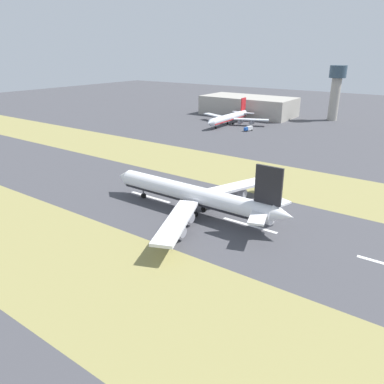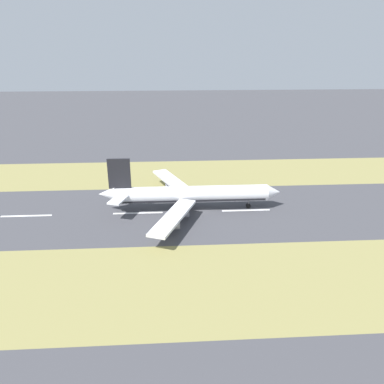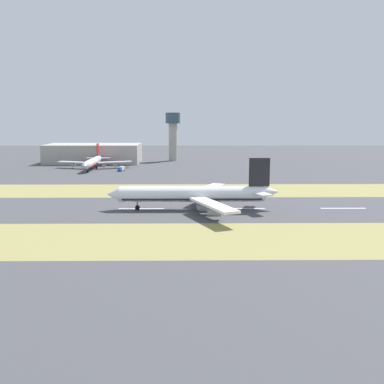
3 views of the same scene
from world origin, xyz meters
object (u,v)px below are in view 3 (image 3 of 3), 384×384
Objects in this scene: airplane_parked_apron at (93,162)px; terminal_building at (94,153)px; control_tower at (173,131)px; service_truck at (121,169)px; airplane_main_jet at (197,194)px.

terminal_building is at bearing 10.85° from airplane_parked_apron.
control_tower is (16.59, -62.18, 16.89)m from terminal_building.
terminal_building is at bearing 28.00° from service_truck.
service_truck is at bearing -152.00° from terminal_building.
airplane_main_jet is 199.09m from terminal_building.
airplane_parked_apron is at bearing 26.27° from airplane_main_jet.
control_tower is at bearing 4.36° from airplane_main_jet.
airplane_main_jet is 0.92× the size of terminal_building.
control_tower is at bearing -24.20° from service_truck.
terminal_building reaches higher than service_truck.
service_truck is at bearing -120.07° from airplane_parked_apron.
airplane_main_jet is at bearing -159.48° from service_truck.
terminal_building is 11.35× the size of service_truck.
terminal_building is 1.84× the size of control_tower.
terminal_building is 1.31× the size of airplane_parked_apron.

